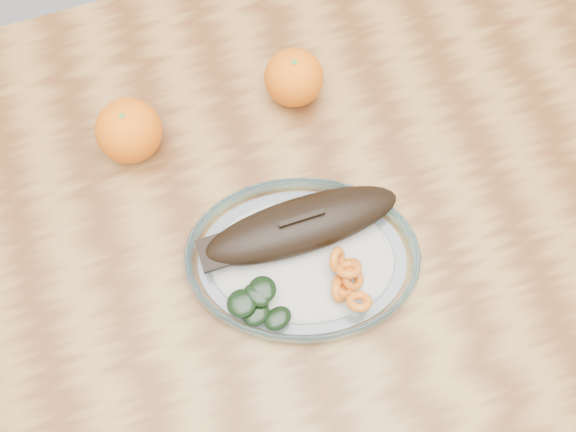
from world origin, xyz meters
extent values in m
plane|color=slate|center=(0.00, 0.00, 0.00)|extent=(3.00, 3.00, 0.00)
cube|color=#5A3215|center=(0.00, 0.00, 0.73)|extent=(1.20, 0.80, 0.04)
cylinder|color=brown|center=(0.54, 0.34, 0.35)|extent=(0.06, 0.06, 0.71)
ellipsoid|color=white|center=(0.03, -0.08, 0.76)|extent=(0.64, 0.54, 0.01)
torus|color=#95D6E7|center=(0.03, -0.08, 0.77)|extent=(0.68, 0.68, 0.03)
ellipsoid|color=silver|center=(0.03, -0.08, 0.77)|extent=(0.57, 0.47, 0.02)
ellipsoid|color=black|center=(0.04, -0.05, 0.80)|extent=(0.26, 0.08, 0.04)
ellipsoid|color=black|center=(0.04, -0.05, 0.79)|extent=(0.22, 0.06, 0.02)
cube|color=black|center=(-0.07, -0.05, 0.80)|extent=(0.05, 0.04, 0.01)
cube|color=black|center=(0.04, -0.05, 0.82)|extent=(0.06, 0.01, 0.02)
torus|color=#C44F0E|center=(0.06, -0.14, 0.79)|extent=(0.04, 0.04, 0.03)
torus|color=#C44F0E|center=(0.08, -0.13, 0.79)|extent=(0.05, 0.05, 0.03)
torus|color=#C44F0E|center=(0.08, -0.11, 0.79)|extent=(0.04, 0.03, 0.03)
torus|color=#C44F0E|center=(0.06, -0.14, 0.79)|extent=(0.04, 0.05, 0.04)
torus|color=#C44F0E|center=(0.07, -0.16, 0.81)|extent=(0.05, 0.05, 0.03)
torus|color=#C44F0E|center=(0.08, -0.12, 0.81)|extent=(0.05, 0.04, 0.03)
torus|color=#C44F0E|center=(0.07, -0.10, 0.81)|extent=(0.04, 0.04, 0.04)
ellipsoid|color=black|center=(-0.05, -0.13, 0.79)|extent=(0.05, 0.04, 0.01)
ellipsoid|color=black|center=(-0.03, -0.15, 0.79)|extent=(0.04, 0.04, 0.01)
ellipsoid|color=black|center=(-0.04, -0.12, 0.80)|extent=(0.04, 0.04, 0.01)
ellipsoid|color=black|center=(-0.06, -0.12, 0.80)|extent=(0.04, 0.04, 0.01)
ellipsoid|color=black|center=(-0.03, -0.11, 0.80)|extent=(0.05, 0.05, 0.01)
sphere|color=#FF4F05|center=(-0.14, 0.15, 0.79)|extent=(0.09, 0.09, 0.09)
sphere|color=#FF4F05|center=(0.10, 0.16, 0.79)|extent=(0.08, 0.08, 0.08)
camera|label=1|loc=(-0.07, -0.33, 1.66)|focal=45.00mm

